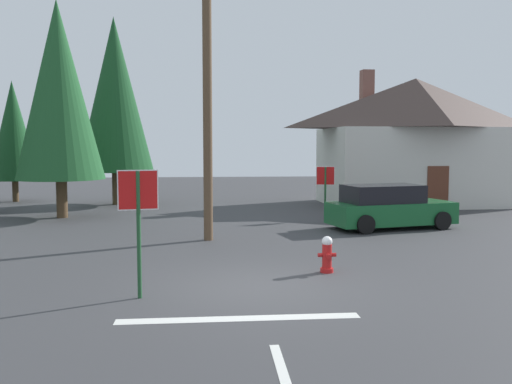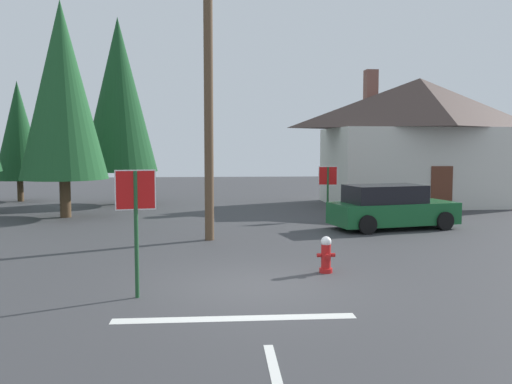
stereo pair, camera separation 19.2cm
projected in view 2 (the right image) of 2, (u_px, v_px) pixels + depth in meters
ground_plane at (253, 288)px, 11.58m from camera, size 80.00×80.00×0.10m
lane_stop_bar at (235, 318)px, 9.35m from camera, size 4.14×0.31×0.01m
stop_sign_near at (136, 206)px, 10.50m from camera, size 0.75×0.17×2.47m
fire_hydrant at (326, 255)px, 12.70m from camera, size 0.42×0.36×0.84m
utility_pole at (209, 96)px, 16.77m from camera, size 1.60×0.28×8.48m
stop_sign_far at (328, 182)px, 21.74m from camera, size 0.74×0.08×2.10m
house at (418, 139)px, 27.21m from camera, size 9.54×6.09×6.69m
parked_car at (391, 208)px, 19.39m from camera, size 4.67×2.70×1.55m
pine_tree_tall_left at (62, 91)px, 22.09m from camera, size 3.48×3.48×8.69m
pine_tree_mid_left at (18, 131)px, 28.64m from camera, size 2.50×2.50×6.25m
pine_tree_short_left at (119, 95)px, 27.06m from camera, size 3.66×3.66×9.14m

